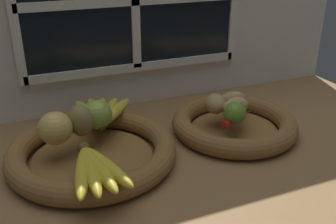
{
  "coord_description": "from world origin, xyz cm",
  "views": [
    {
      "loc": [
        -33.83,
        -77.73,
        46.87
      ],
      "look_at": [
        -1.46,
        0.1,
        8.94
      ],
      "focal_mm": 41.38,
      "sensor_mm": 36.0,
      "label": 1
    }
  ],
  "objects_px": {
    "fruit_bowl_left": "(92,151)",
    "pear_brown": "(81,120)",
    "banana_bunch_front": "(94,169)",
    "potato_back": "(233,99)",
    "potato_oblong": "(216,104)",
    "lime_near": "(235,113)",
    "apple_golden_left": "(55,128)",
    "fruit_bowl_right": "(234,124)",
    "chili_pepper": "(239,117)",
    "apple_green_back": "(97,115)",
    "potato_large": "(235,106)",
    "banana_bunch_back": "(102,112)"
  },
  "relations": [
    {
      "from": "fruit_bowl_right",
      "to": "potato_oblong",
      "type": "distance_m",
      "value": 0.07
    },
    {
      "from": "fruit_bowl_right",
      "to": "potato_large",
      "type": "bearing_deg",
      "value": -90.0
    },
    {
      "from": "pear_brown",
      "to": "banana_bunch_back",
      "type": "bearing_deg",
      "value": 50.83
    },
    {
      "from": "pear_brown",
      "to": "potato_oblong",
      "type": "distance_m",
      "value": 0.35
    },
    {
      "from": "pear_brown",
      "to": "potato_large",
      "type": "bearing_deg",
      "value": -5.38
    },
    {
      "from": "fruit_bowl_right",
      "to": "banana_bunch_back",
      "type": "bearing_deg",
      "value": 159.67
    },
    {
      "from": "fruit_bowl_left",
      "to": "banana_bunch_front",
      "type": "distance_m",
      "value": 0.15
    },
    {
      "from": "pear_brown",
      "to": "chili_pepper",
      "type": "xyz_separation_m",
      "value": [
        0.38,
        -0.07,
        -0.03
      ]
    },
    {
      "from": "banana_bunch_front",
      "to": "potato_back",
      "type": "xyz_separation_m",
      "value": [
        0.42,
        0.19,
        0.01
      ]
    },
    {
      "from": "potato_oblong",
      "to": "potato_back",
      "type": "bearing_deg",
      "value": 15.95
    },
    {
      "from": "apple_golden_left",
      "to": "lime_near",
      "type": "distance_m",
      "value": 0.42
    },
    {
      "from": "lime_near",
      "to": "potato_back",
      "type": "bearing_deg",
      "value": 61.02
    },
    {
      "from": "fruit_bowl_right",
      "to": "apple_golden_left",
      "type": "relative_size",
      "value": 4.36
    },
    {
      "from": "fruit_bowl_left",
      "to": "fruit_bowl_right",
      "type": "height_order",
      "value": "same"
    },
    {
      "from": "apple_golden_left",
      "to": "fruit_bowl_left",
      "type": "bearing_deg",
      "value": -15.31
    },
    {
      "from": "lime_near",
      "to": "chili_pepper",
      "type": "xyz_separation_m",
      "value": [
        0.02,
        0.01,
        -0.02
      ]
    },
    {
      "from": "potato_back",
      "to": "banana_bunch_back",
      "type": "bearing_deg",
      "value": 168.58
    },
    {
      "from": "fruit_bowl_right",
      "to": "apple_golden_left",
      "type": "xyz_separation_m",
      "value": [
        -0.45,
        0.02,
        0.06
      ]
    },
    {
      "from": "pear_brown",
      "to": "lime_near",
      "type": "bearing_deg",
      "value": -12.59
    },
    {
      "from": "fruit_bowl_left",
      "to": "potato_back",
      "type": "height_order",
      "value": "potato_back"
    },
    {
      "from": "potato_large",
      "to": "potato_back",
      "type": "xyz_separation_m",
      "value": [
        0.02,
        0.05,
        -0.0
      ]
    },
    {
      "from": "fruit_bowl_left",
      "to": "potato_oblong",
      "type": "distance_m",
      "value": 0.34
    },
    {
      "from": "lime_near",
      "to": "banana_bunch_back",
      "type": "bearing_deg",
      "value": 150.88
    },
    {
      "from": "banana_bunch_front",
      "to": "fruit_bowl_left",
      "type": "bearing_deg",
      "value": 80.65
    },
    {
      "from": "potato_oblong",
      "to": "potato_back",
      "type": "relative_size",
      "value": 1.04
    },
    {
      "from": "potato_oblong",
      "to": "potato_large",
      "type": "bearing_deg",
      "value": -37.87
    },
    {
      "from": "fruit_bowl_right",
      "to": "potato_large",
      "type": "height_order",
      "value": "potato_large"
    },
    {
      "from": "fruit_bowl_left",
      "to": "pear_brown",
      "type": "distance_m",
      "value": 0.08
    },
    {
      "from": "pear_brown",
      "to": "banana_bunch_front",
      "type": "bearing_deg",
      "value": -93.31
    },
    {
      "from": "potato_back",
      "to": "lime_near",
      "type": "distance_m",
      "value": 0.11
    },
    {
      "from": "fruit_bowl_left",
      "to": "fruit_bowl_right",
      "type": "bearing_deg",
      "value": -0.0
    },
    {
      "from": "apple_golden_left",
      "to": "potato_large",
      "type": "relative_size",
      "value": 0.97
    },
    {
      "from": "fruit_bowl_left",
      "to": "banana_bunch_back",
      "type": "xyz_separation_m",
      "value": [
        0.05,
        0.12,
        0.04
      ]
    },
    {
      "from": "potato_back",
      "to": "apple_golden_left",
      "type": "bearing_deg",
      "value": -176.37
    },
    {
      "from": "chili_pepper",
      "to": "potato_large",
      "type": "bearing_deg",
      "value": 53.79
    },
    {
      "from": "pear_brown",
      "to": "potato_back",
      "type": "relative_size",
      "value": 1.05
    },
    {
      "from": "apple_green_back",
      "to": "lime_near",
      "type": "bearing_deg",
      "value": -17.97
    },
    {
      "from": "pear_brown",
      "to": "fruit_bowl_left",
      "type": "bearing_deg",
      "value": -71.01
    },
    {
      "from": "banana_bunch_front",
      "to": "chili_pepper",
      "type": "relative_size",
      "value": 1.49
    },
    {
      "from": "fruit_bowl_right",
      "to": "chili_pepper",
      "type": "relative_size",
      "value": 2.49
    },
    {
      "from": "fruit_bowl_right",
      "to": "banana_bunch_front",
      "type": "bearing_deg",
      "value": -160.96
    },
    {
      "from": "apple_green_back",
      "to": "banana_bunch_back",
      "type": "xyz_separation_m",
      "value": [
        0.02,
        0.06,
        -0.02
      ]
    },
    {
      "from": "fruit_bowl_right",
      "to": "lime_near",
      "type": "distance_m",
      "value": 0.08
    },
    {
      "from": "apple_golden_left",
      "to": "banana_bunch_front",
      "type": "bearing_deg",
      "value": -72.52
    },
    {
      "from": "apple_green_back",
      "to": "pear_brown",
      "type": "height_order",
      "value": "pear_brown"
    },
    {
      "from": "lime_near",
      "to": "apple_golden_left",
      "type": "bearing_deg",
      "value": 171.38
    },
    {
      "from": "fruit_bowl_left",
      "to": "apple_green_back",
      "type": "xyz_separation_m",
      "value": [
        0.03,
        0.06,
        0.06
      ]
    },
    {
      "from": "apple_green_back",
      "to": "fruit_bowl_left",
      "type": "bearing_deg",
      "value": -117.0
    },
    {
      "from": "potato_oblong",
      "to": "banana_bunch_back",
      "type": "bearing_deg",
      "value": 162.69
    },
    {
      "from": "apple_green_back",
      "to": "pear_brown",
      "type": "xyz_separation_m",
      "value": [
        -0.04,
        -0.02,
        0.0
      ]
    }
  ]
}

